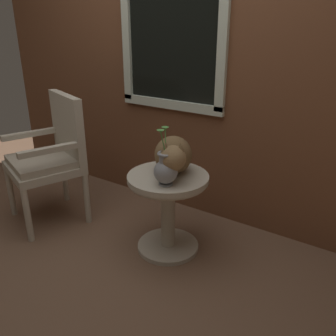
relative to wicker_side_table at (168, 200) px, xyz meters
name	(u,v)px	position (x,y,z in m)	size (l,w,h in m)	color
ground_plane	(119,250)	(-0.26, -0.22, -0.37)	(6.00, 6.00, 0.00)	brown
back_wall	(185,45)	(-0.27, 0.61, 0.93)	(4.00, 0.07, 2.60)	brown
wicker_side_table	(168,200)	(0.00, 0.00, 0.00)	(0.53, 0.53, 0.55)	#B2A893
wicker_chair	(52,153)	(-0.98, -0.13, 0.16)	(0.65, 0.63, 0.97)	#B2A893
cat	(173,155)	(0.02, 0.04, 0.30)	(0.37, 0.50, 0.26)	brown
pewter_vase_with_ivy	(166,169)	(0.07, -0.12, 0.28)	(0.14, 0.14, 0.35)	gray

